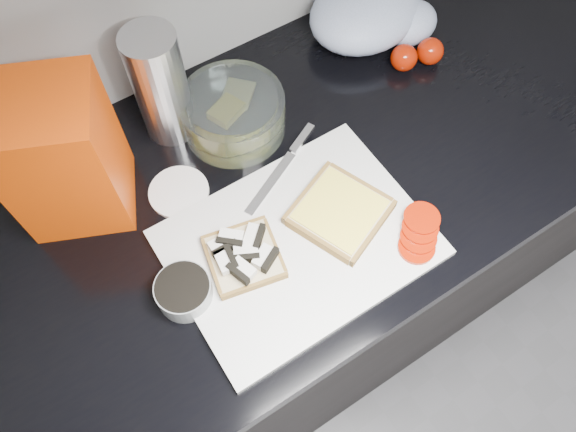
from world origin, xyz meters
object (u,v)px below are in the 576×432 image
at_px(cutting_board, 298,243).
at_px(glass_bowl, 233,114).
at_px(bread_bag, 62,157).
at_px(steel_canister, 161,86).

relative_size(cutting_board, glass_bowl, 2.19).
bearing_deg(cutting_board, bread_bag, 133.53).
height_order(bread_bag, steel_canister, bread_bag).
bearing_deg(steel_canister, glass_bowl, -33.50).
distance_m(cutting_board, steel_canister, 0.34).
bearing_deg(bread_bag, glass_bowl, 22.99).
relative_size(cutting_board, bread_bag, 1.62).
height_order(glass_bowl, bread_bag, bread_bag).
relative_size(bread_bag, steel_canister, 1.16).
bearing_deg(glass_bowl, bread_bag, 179.13).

